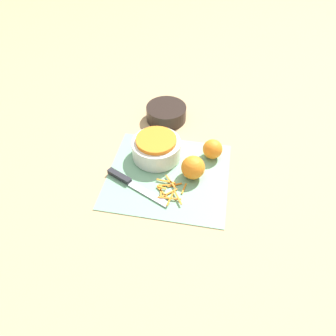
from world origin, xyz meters
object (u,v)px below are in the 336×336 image
Objects in this scene: bowl_dark at (166,113)px; knife at (127,180)px; bowl_speckled at (156,148)px; orange_left at (213,149)px; orange_right at (193,168)px.

bowl_dark is 0.37m from knife.
bowl_speckled reaches higher than orange_left.
bowl_speckled is 0.20m from orange_left.
bowl_dark is 0.69× the size of knife.
bowl_dark is at bearing 115.97° from orange_right.
knife is 3.33× the size of orange_left.
knife is at bearing -117.10° from bowl_speckled.
bowl_dark is at bearing 136.21° from orange_left.
orange_right reaches higher than orange_left.
bowl_speckled is 2.16× the size of orange_right.
orange_left reaches higher than bowl_dark.
orange_right reaches higher than knife.
orange_right is at bearing -64.03° from bowl_dark.
bowl_dark is at bearing 91.86° from bowl_speckled.
bowl_speckled is at bearing -88.14° from bowl_dark.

